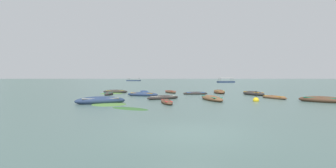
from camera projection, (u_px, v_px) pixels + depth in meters
ground_plane at (149, 79)px, 1504.33m from camera, size 6000.00×6000.00×0.00m
mountain_1 at (8, 57)px, 1550.13m from camera, size 1172.89×1172.89×268.35m
mountain_2 at (119, 57)px, 1766.90m from camera, size 862.80×862.80×305.42m
mountain_3 at (231, 51)px, 1774.69m from camera, size 1438.49×1438.49×388.57m
mountain_4 at (306, 64)px, 1750.21m from camera, size 608.06×608.06×202.03m
rowboat_0 at (195, 93)px, 31.28m from camera, size 3.15×0.87×0.43m
rowboat_1 at (142, 94)px, 28.52m from camera, size 3.85×2.48×0.58m
rowboat_2 at (100, 101)px, 19.95m from camera, size 4.10×2.21×0.73m
rowboat_3 at (219, 92)px, 33.71m from camera, size 1.80×4.22×0.62m
rowboat_4 at (322, 100)px, 21.12m from camera, size 3.41×3.59×0.64m
rowboat_5 at (212, 98)px, 22.95m from camera, size 1.65×4.66×0.56m
rowboat_6 at (144, 92)px, 33.39m from camera, size 1.59×3.57×0.50m
rowboat_7 at (253, 93)px, 30.05m from camera, size 2.12×3.91×0.62m
rowboat_8 at (163, 98)px, 24.17m from camera, size 3.47×2.31×0.49m
rowboat_9 at (274, 97)px, 24.86m from camera, size 1.66×3.34×0.41m
rowboat_10 at (109, 94)px, 30.63m from camera, size 1.00×3.16×0.46m
rowboat_11 at (170, 92)px, 34.35m from camera, size 1.82×3.17×0.49m
rowboat_12 at (115, 92)px, 34.61m from camera, size 3.40×1.18×0.57m
rowboat_13 at (167, 102)px, 19.97m from camera, size 1.11×3.23×0.40m
ferry_0 at (226, 82)px, 114.69m from camera, size 8.25×3.75×2.54m
ferry_1 at (134, 80)px, 184.99m from camera, size 10.70×5.99×2.54m
mooring_buoy at (256, 100)px, 21.83m from camera, size 0.52×0.52×1.08m
weed_patch_0 at (130, 109)px, 16.55m from camera, size 3.07×2.73×0.14m
weed_patch_1 at (109, 104)px, 19.30m from camera, size 2.90×3.05×0.14m
weed_patch_2 at (111, 94)px, 33.01m from camera, size 4.08×4.16×0.14m
weed_patch_3 at (90, 102)px, 21.46m from camera, size 1.88×2.31×0.14m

